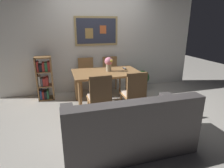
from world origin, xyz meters
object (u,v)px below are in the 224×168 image
at_px(dining_chair_near_right, 135,91).
at_px(dining_chair_near_left, 100,95).
at_px(dining_chair_far_right, 111,71).
at_px(potted_ivy, 142,79).
at_px(bookshelf, 44,78).
at_px(leather_couch, 128,129).
at_px(dining_chair_far_left, 87,73).
at_px(flower_vase, 109,63).
at_px(dining_table, 106,76).
at_px(tv_remote, 125,68).

height_order(dining_chair_near_right, dining_chair_near_left, same).
distance_m(dining_chair_far_right, potted_ivy, 0.91).
distance_m(dining_chair_near_right, bookshelf, 2.19).
xyz_separation_m(leather_couch, bookshelf, (-1.21, 2.30, 0.20)).
bearing_deg(leather_couch, dining_chair_far_left, 94.77).
relative_size(dining_chair_near_right, bookshelf, 0.89).
height_order(dining_chair_near_left, bookshelf, bookshelf).
relative_size(dining_chair_far_right, flower_vase, 2.99).
height_order(dining_table, dining_chair_far_left, dining_chair_far_left).
relative_size(leather_couch, tv_remote, 11.49).
bearing_deg(dining_chair_far_left, flower_vase, -64.15).
distance_m(leather_couch, tv_remote, 1.90).
distance_m(dining_chair_near_right, leather_couch, 0.99).
distance_m(dining_chair_far_left, potted_ivy, 1.53).
xyz_separation_m(dining_table, flower_vase, (0.06, 0.02, 0.28)).
xyz_separation_m(dining_chair_near_left, flower_vase, (0.39, 0.81, 0.39)).
xyz_separation_m(dining_chair_near_left, bookshelf, (-0.99, 1.45, -0.02)).
bearing_deg(bookshelf, dining_chair_far_left, 7.16).
xyz_separation_m(leather_couch, tv_remote, (0.57, 1.76, 0.45)).
xyz_separation_m(dining_chair_near_right, flower_vase, (-0.28, 0.79, 0.39)).
bearing_deg(dining_chair_far_left, bookshelf, -172.84).
distance_m(dining_table, leather_couch, 1.67).
relative_size(dining_chair_far_right, dining_chair_near_left, 1.00).
distance_m(dining_chair_far_left, tv_remote, 1.04).
relative_size(dining_chair_far_right, potted_ivy, 1.52).
bearing_deg(dining_chair_far_right, dining_chair_far_left, -179.66).
height_order(bookshelf, potted_ivy, bookshelf).
bearing_deg(leather_couch, dining_chair_far_right, 79.79).
bearing_deg(leather_couch, potted_ivy, 60.59).
relative_size(dining_chair_far_left, flower_vase, 2.99).
relative_size(dining_chair_far_left, leather_couch, 0.51).
bearing_deg(flower_vase, dining_chair_near_left, -115.66).
relative_size(dining_chair_far_left, bookshelf, 0.89).
relative_size(dining_chair_near_right, potted_ivy, 1.52).
relative_size(dining_chair_far_left, potted_ivy, 1.52).
height_order(leather_couch, bookshelf, bookshelf).
bearing_deg(dining_chair_near_right, dining_chair_near_left, -178.83).
xyz_separation_m(dining_table, dining_chair_far_left, (-0.31, 0.79, -0.11)).
xyz_separation_m(dining_chair_far_right, flower_vase, (-0.27, -0.77, 0.39)).
distance_m(dining_chair_near_right, tv_remote, 0.94).
bearing_deg(dining_table, leather_couch, -93.80).
xyz_separation_m(dining_table, dining_chair_near_left, (-0.32, -0.78, -0.11)).
xyz_separation_m(dining_chair_near_left, leather_couch, (0.22, -0.84, -0.23)).
relative_size(dining_table, leather_couch, 0.78).
bearing_deg(bookshelf, dining_chair_near_left, -55.63).
distance_m(dining_chair_far_right, leather_couch, 2.48).
bearing_deg(dining_chair_far_left, potted_ivy, -4.31).
relative_size(dining_chair_near_left, tv_remote, 5.81).
distance_m(leather_couch, bookshelf, 2.60).
bearing_deg(dining_chair_near_left, dining_chair_far_left, 89.49).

